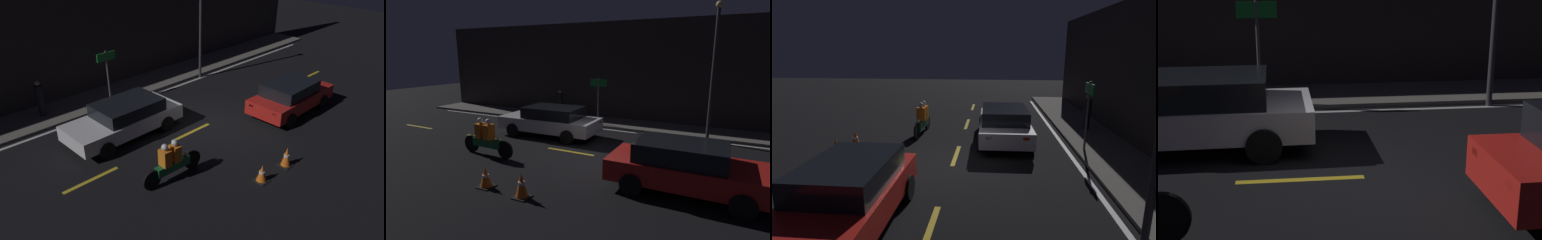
% 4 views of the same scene
% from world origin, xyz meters
% --- Properties ---
extents(ground_plane, '(56.00, 56.00, 0.00)m').
position_xyz_m(ground_plane, '(0.00, 0.00, 0.00)').
color(ground_plane, black).
extents(raised_curb, '(28.00, 2.21, 0.10)m').
position_xyz_m(raised_curb, '(0.00, 5.29, 0.05)').
color(raised_curb, '#605B56').
rests_on(raised_curb, ground).
extents(lane_dash_a, '(2.00, 0.14, 0.01)m').
position_xyz_m(lane_dash_a, '(-10.00, 0.00, 0.00)').
color(lane_dash_a, gold).
rests_on(lane_dash_a, ground).
extents(lane_dash_b, '(2.00, 0.14, 0.01)m').
position_xyz_m(lane_dash_b, '(-5.50, 0.00, 0.00)').
color(lane_dash_b, gold).
rests_on(lane_dash_b, ground).
extents(lane_dash_c, '(2.00, 0.14, 0.01)m').
position_xyz_m(lane_dash_c, '(-1.00, 0.00, 0.00)').
color(lane_dash_c, gold).
rests_on(lane_dash_c, ground).
extents(lane_dash_d, '(2.00, 0.14, 0.01)m').
position_xyz_m(lane_dash_d, '(3.50, 0.00, 0.00)').
color(lane_dash_d, gold).
rests_on(lane_dash_d, ground).
extents(lane_solid_kerb, '(25.20, 0.14, 0.01)m').
position_xyz_m(lane_solid_kerb, '(0.00, 3.93, 0.00)').
color(lane_solid_kerb, silver).
rests_on(lane_solid_kerb, ground).
extents(sedan_white, '(4.57, 2.08, 1.36)m').
position_xyz_m(sedan_white, '(-2.93, 1.68, 0.73)').
color(sedan_white, silver).
rests_on(sedan_white, ground).
extents(taxi_red, '(4.24, 1.91, 1.40)m').
position_xyz_m(taxi_red, '(3.44, -1.63, 0.74)').
color(taxi_red, red).
rests_on(taxi_red, ground).
extents(motorcycle, '(2.36, 0.38, 1.40)m').
position_xyz_m(motorcycle, '(-3.59, -1.76, 0.65)').
color(motorcycle, black).
rests_on(motorcycle, ground).
extents(traffic_cone_near, '(0.44, 0.44, 0.59)m').
position_xyz_m(traffic_cone_near, '(-1.60, -3.86, 0.29)').
color(traffic_cone_near, black).
rests_on(traffic_cone_near, ground).
extents(traffic_cone_mid, '(0.43, 0.43, 0.71)m').
position_xyz_m(traffic_cone_mid, '(-0.30, -3.92, 0.35)').
color(traffic_cone_mid, black).
rests_on(traffic_cone_mid, ground).
extents(pedestrian, '(0.34, 0.34, 1.55)m').
position_xyz_m(pedestrian, '(-4.61, 5.36, 0.89)').
color(pedestrian, black).
rests_on(pedestrian, raised_curb).
extents(shop_sign, '(0.90, 0.08, 2.40)m').
position_xyz_m(shop_sign, '(-1.79, 4.50, 1.79)').
color(shop_sign, '#4C4C51').
rests_on(shop_sign, raised_curb).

